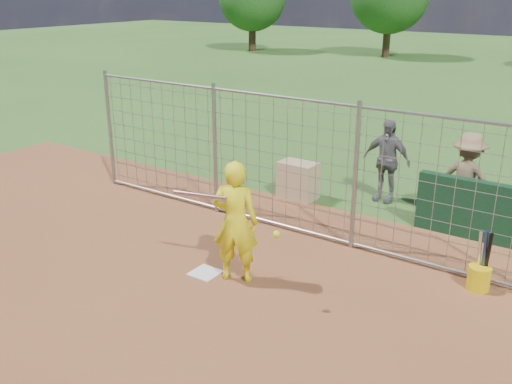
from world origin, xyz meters
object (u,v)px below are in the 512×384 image
Objects in this scene: bystander_c at (467,179)px; bucket_with_bats at (479,275)px; batter at (235,222)px; equipment_bin at (298,180)px; bystander_b at (386,160)px.

bystander_c is 1.84× the size of bucket_with_bats.
bystander_c is at bearing 111.01° from bucket_with_bats.
bystander_c is (2.28, 4.25, -0.07)m from batter.
bucket_with_bats is (4.27, -1.87, -0.15)m from equipment_bin.
bystander_b is at bearing 133.98° from bucket_with_bats.
bystander_c reaches higher than bucket_with_bats.
bystander_c reaches higher than equipment_bin.
bystander_b is 1.78m from bystander_c.
bystander_c is 3.41m from equipment_bin.
batter reaches higher than bystander_c.
bystander_c is 2.24× the size of equipment_bin.
bystander_b reaches higher than equipment_bin.
bystander_b is (0.54, 4.59, -0.08)m from batter.
equipment_bin is 0.82× the size of bucket_with_bats.
equipment_bin is at bearing -96.44° from batter.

